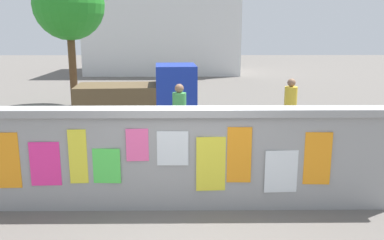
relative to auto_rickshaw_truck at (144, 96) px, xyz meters
name	(u,v)px	position (x,y,z in m)	size (l,w,h in m)	color
ground	(186,111)	(1.31, 2.00, -0.90)	(60.00, 60.00, 0.00)	#605B56
poster_wall	(185,157)	(1.30, -6.00, -0.02)	(7.07, 0.42, 1.70)	gray
auto_rickshaw_truck	(144,96)	(0.00, 0.00, 0.00)	(3.70, 1.75, 1.85)	black
motorcycle	(266,156)	(2.90, -4.69, -0.44)	(1.88, 0.63, 0.87)	black
bicycle_near	(96,140)	(-0.82, -3.08, -0.54)	(1.71, 0.44, 0.95)	black
bicycle_far	(246,133)	(2.84, -2.43, -0.54)	(1.71, 0.44, 0.95)	black
person_walking	(179,110)	(1.15, -2.55, 0.09)	(0.47, 0.47, 1.62)	#D83F72
person_bystander	(290,102)	(4.14, -1.53, 0.09)	(0.38, 0.38, 1.62)	#D83F72
tree_roadside	(69,5)	(-3.01, 3.24, 2.85)	(2.62, 2.62, 5.08)	brown
building_background	(164,23)	(-0.23, 15.50, 2.34)	(9.91, 6.29, 6.44)	silver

